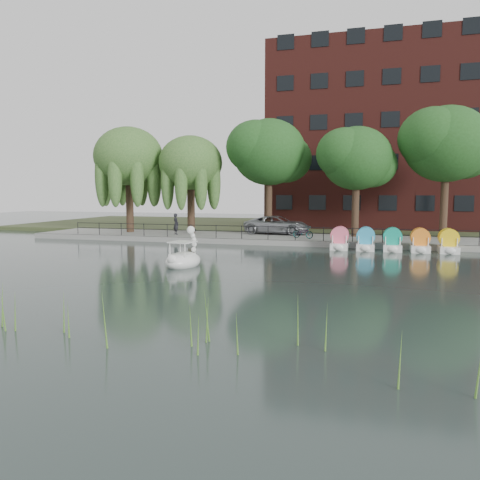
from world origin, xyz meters
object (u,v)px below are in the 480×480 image
at_px(pedestrian, 176,222).
at_px(minivan, 278,224).
at_px(bicycle, 303,232).
at_px(swan_boat, 184,258).

bearing_deg(pedestrian, minivan, -120.13).
relative_size(bicycle, swan_boat, 0.65).
relative_size(minivan, bicycle, 3.62).
bearing_deg(swan_boat, minivan, 91.91).
distance_m(minivan, pedestrian, 8.34).
distance_m(minivan, swan_boat, 15.57).
xyz_separation_m(minivan, pedestrian, (-7.92, -2.60, 0.12)).
distance_m(pedestrian, swan_boat, 14.21).
xyz_separation_m(pedestrian, swan_boat, (6.03, -12.83, -0.94)).
bearing_deg(bicycle, swan_boat, -176.19).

